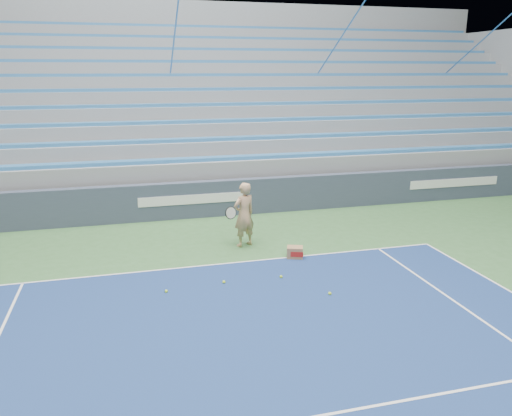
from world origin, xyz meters
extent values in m
cube|color=white|center=(0.00, 11.88, 0.01)|extent=(10.97, 0.05, 0.00)
cube|color=#374053|center=(0.00, 15.88, 0.55)|extent=(30.00, 0.30, 1.10)
cube|color=white|center=(0.00, 15.72, 0.60)|extent=(3.20, 0.02, 0.28)
cube|color=white|center=(9.00, 15.72, 0.60)|extent=(3.40, 0.02, 0.28)
cube|color=gray|center=(0.00, 20.43, 0.55)|extent=(30.00, 8.50, 1.10)
cube|color=gray|center=(0.00, 20.43, 1.35)|extent=(30.00, 8.50, 0.50)
cube|color=#3070B0|center=(0.00, 16.56, 1.66)|extent=(29.60, 0.42, 0.11)
cube|color=gray|center=(0.00, 20.86, 1.85)|extent=(30.00, 7.65, 0.50)
cube|color=#3070B0|center=(0.00, 17.41, 2.16)|extent=(29.60, 0.42, 0.11)
cube|color=gray|center=(0.00, 21.28, 2.35)|extent=(30.00, 6.80, 0.50)
cube|color=#3070B0|center=(0.00, 18.26, 2.66)|extent=(29.60, 0.42, 0.11)
cube|color=gray|center=(0.00, 21.71, 2.85)|extent=(30.00, 5.95, 0.50)
cube|color=#3070B0|center=(0.00, 19.11, 3.16)|extent=(29.60, 0.42, 0.11)
cube|color=gray|center=(0.00, 22.13, 3.35)|extent=(30.00, 5.10, 0.50)
cube|color=#3070B0|center=(0.00, 19.96, 3.66)|extent=(29.60, 0.42, 0.11)
cube|color=gray|center=(0.00, 22.56, 3.85)|extent=(30.00, 4.25, 0.50)
cube|color=#3070B0|center=(0.00, 20.81, 4.15)|extent=(29.60, 0.42, 0.11)
cube|color=gray|center=(0.00, 22.98, 4.35)|extent=(30.00, 3.40, 0.50)
cube|color=#3070B0|center=(0.00, 21.66, 4.65)|extent=(29.60, 0.42, 0.11)
cube|color=gray|center=(0.00, 23.41, 4.85)|extent=(30.00, 2.55, 0.50)
cube|color=#3070B0|center=(0.00, 22.51, 5.15)|extent=(29.60, 0.42, 0.11)
cube|color=gray|center=(0.00, 23.84, 5.35)|extent=(30.00, 1.70, 0.50)
cube|color=#3070B0|center=(0.00, 23.36, 5.65)|extent=(29.60, 0.42, 0.11)
cube|color=gray|center=(0.00, 24.26, 5.85)|extent=(30.00, 0.85, 0.50)
cube|color=#3070B0|center=(0.00, 24.21, 6.15)|extent=(29.60, 0.42, 0.11)
cube|color=gray|center=(0.00, 24.98, 3.65)|extent=(31.00, 0.40, 7.30)
cylinder|color=#3575BB|center=(0.00, 20.43, 4.60)|extent=(0.05, 8.53, 5.04)
cylinder|color=#3575BB|center=(6.00, 20.43, 4.60)|extent=(0.05, 8.53, 5.04)
cylinder|color=#3575BB|center=(12.00, 20.43, 4.60)|extent=(0.05, 8.53, 5.04)
imported|color=tan|center=(0.93, 13.00, 0.82)|extent=(0.70, 0.59, 1.65)
cylinder|color=black|center=(0.58, 12.75, 0.95)|extent=(0.12, 0.27, 0.08)
cylinder|color=beige|center=(0.48, 12.47, 1.05)|extent=(0.29, 0.16, 0.28)
torus|color=black|center=(0.48, 12.47, 1.05)|extent=(0.31, 0.18, 0.30)
cube|color=#946D47|center=(1.89, 11.85, 0.14)|extent=(0.45, 0.39, 0.28)
cube|color=#B21E19|center=(1.89, 11.70, 0.14)|extent=(0.28, 0.12, 0.13)
sphere|color=#BCE82F|center=(-0.03, 10.82, 0.03)|extent=(0.07, 0.07, 0.07)
sphere|color=#BCE82F|center=(-1.24, 10.67, 0.03)|extent=(0.07, 0.07, 0.07)
sphere|color=#BCE82F|center=(1.90, 9.74, 0.03)|extent=(0.07, 0.07, 0.07)
sphere|color=#BCE82F|center=(1.21, 10.78, 0.03)|extent=(0.07, 0.07, 0.07)
camera|label=1|loc=(-1.83, 1.31, 4.31)|focal=35.00mm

